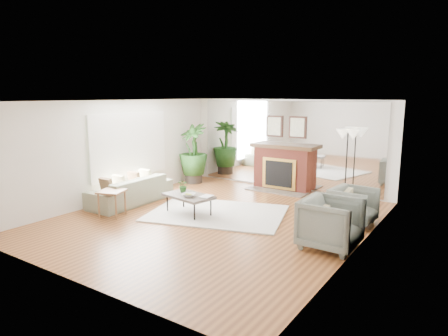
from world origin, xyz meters
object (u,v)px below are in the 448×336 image
Objects in this scene: fireplace at (282,166)px; armchair_front at (331,223)px; sofa at (131,190)px; floor_lamp at (348,140)px; side_table at (112,195)px; coffee_table at (189,197)px; armchair_back at (353,206)px; potted_ficus at (193,152)px.

fireplace reaches higher than armchair_front.
sofa is 1.24× the size of floor_lamp.
side_table is (-4.57, -0.87, 0.05)m from armchair_front.
armchair_front is at bearing -76.91° from floor_lamp.
side_table is at bearing 101.24° from armchair_front.
floor_lamp is (2.50, 3.16, 1.11)m from coffee_table.
armchair_back is 0.87× the size of armchair_front.
armchair_back is at bearing 28.13° from side_table.
potted_ficus is (-0.63, 3.68, 0.46)m from side_table.
armchair_back is at bearing -13.79° from potted_ficus.
fireplace is 4.79m from side_table.
sofa is 2.75m from potted_ficus.
armchair_front is 0.54× the size of potted_ficus.
sofa reaches higher than coffee_table.
side_table reaches higher than coffee_table.
floor_lamp is (4.28, 3.20, 1.20)m from sofa.
armchair_front is at bearing -28.33° from potted_ficus.
side_table is 0.36× the size of floor_lamp.
sofa is at bearing 88.97° from armchair_front.
floor_lamp is (-0.77, 3.33, 1.09)m from armchair_front.
side_table is at bearing -141.44° from coffee_table.
coffee_table is 1.90× the size of side_table.
armchair_back is at bearing 104.37° from sofa.
sofa is 1.24× the size of potted_ficus.
side_table is (-4.51, -2.41, 0.11)m from armchair_back.
potted_ficus is (-2.60, -0.68, 0.29)m from fireplace.
fireplace reaches higher than side_table.
floor_lamp is (4.43, 0.52, 0.57)m from potted_ficus.
floor_lamp is (1.83, -0.16, 0.86)m from fireplace.
potted_ficus is at bearing 62.10° from armchair_front.
armchair_back is 0.47× the size of floor_lamp.
fireplace is 2.44× the size of armchair_back.
floor_lamp reaches higher than sofa.
armchair_back is at bearing -68.10° from floor_lamp.
fireplace is 4.17m from sofa.
side_table is (0.48, -1.00, 0.17)m from sofa.
floor_lamp is at bearing 125.37° from sofa.
coffee_table is 1.28× the size of armchair_front.
fireplace is at bearing 37.15° from armchair_front.
fireplace is at bearing 175.02° from floor_lamp.
side_table is (-1.30, -1.04, 0.08)m from coffee_table.
fireplace is at bearing 14.71° from potted_ficus.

